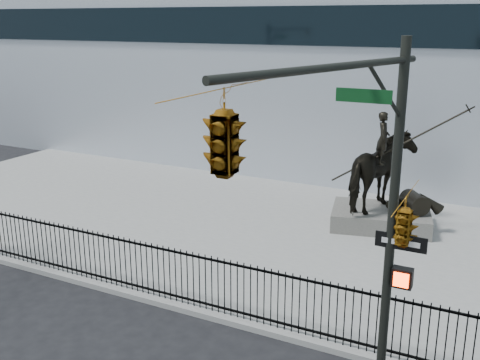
% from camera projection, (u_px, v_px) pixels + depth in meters
% --- Properties ---
extents(ground, '(120.00, 120.00, 0.00)m').
position_uv_depth(ground, '(103.00, 315.00, 14.29)').
color(ground, black).
rests_on(ground, ground).
extents(plaza, '(30.00, 12.00, 0.15)m').
position_uv_depth(plaza, '(231.00, 226.00, 20.26)').
color(plaza, gray).
rests_on(plaza, ground).
extents(building, '(44.00, 14.00, 9.00)m').
position_uv_depth(building, '(344.00, 73.00, 30.16)').
color(building, silver).
rests_on(building, ground).
extents(picket_fence, '(22.10, 0.10, 1.50)m').
position_uv_depth(picket_fence, '(131.00, 264.00, 15.11)').
color(picket_fence, black).
rests_on(picket_fence, plaza).
extents(statue_plinth, '(3.81, 3.02, 0.63)m').
position_uv_depth(statue_plinth, '(381.00, 218.00, 19.94)').
color(statue_plinth, '#524F4B').
rests_on(statue_plinth, plaza).
extents(equestrian_statue, '(4.22, 3.11, 3.66)m').
position_uv_depth(equestrian_statue, '(386.00, 174.00, 19.47)').
color(equestrian_statue, black).
rests_on(equestrian_statue, statue_plinth).
extents(traffic_signal_right, '(2.17, 6.86, 7.00)m').
position_uv_depth(traffic_signal_right, '(329.00, 186.00, 8.41)').
color(traffic_signal_right, black).
rests_on(traffic_signal_right, ground).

